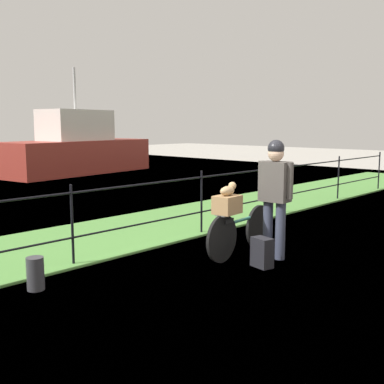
% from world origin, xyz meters
% --- Properties ---
extents(ground_plane, '(60.00, 60.00, 0.00)m').
position_xyz_m(ground_plane, '(0.00, 0.00, 0.00)').
color(ground_plane, '#B2ADA3').
extents(grass_strip, '(27.00, 2.40, 0.03)m').
position_xyz_m(grass_strip, '(0.00, 3.09, 0.01)').
color(grass_strip, '#569342').
rests_on(grass_strip, ground).
extents(iron_fence, '(18.04, 0.04, 1.10)m').
position_xyz_m(iron_fence, '(0.00, 2.05, 0.65)').
color(iron_fence, black).
rests_on(iron_fence, ground).
extents(bicycle_main, '(1.65, 0.21, 0.67)m').
position_xyz_m(bicycle_main, '(0.68, 0.73, 0.35)').
color(bicycle_main, black).
rests_on(bicycle_main, ground).
extents(wooden_crate, '(0.39, 0.31, 0.25)m').
position_xyz_m(wooden_crate, '(0.33, 0.70, 0.80)').
color(wooden_crate, '#A87F51').
rests_on(wooden_crate, bicycle_main).
extents(terrier_dog, '(0.32, 0.16, 0.18)m').
position_xyz_m(terrier_dog, '(0.35, 0.70, 1.00)').
color(terrier_dog, tan).
rests_on(terrier_dog, wooden_crate).
extents(cyclist_person, '(0.29, 0.54, 1.68)m').
position_xyz_m(cyclist_person, '(0.88, 0.29, 1.00)').
color(cyclist_person, '#383D51').
rests_on(cyclist_person, ground).
extents(backpack_on_paving, '(0.24, 0.31, 0.40)m').
position_xyz_m(backpack_on_paving, '(0.41, 0.16, 0.20)').
color(backpack_on_paving, black).
rests_on(backpack_on_paving, ground).
extents(mooring_bollard, '(0.20, 0.20, 0.39)m').
position_xyz_m(mooring_bollard, '(-2.10, 1.55, 0.19)').
color(mooring_bollard, '#38383D').
rests_on(mooring_bollard, ground).
extents(moored_boat_near, '(6.48, 3.08, 4.05)m').
position_xyz_m(moored_boat_near, '(5.58, 12.54, 0.91)').
color(moored_boat_near, '#9E3328').
rests_on(moored_boat_near, ground).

